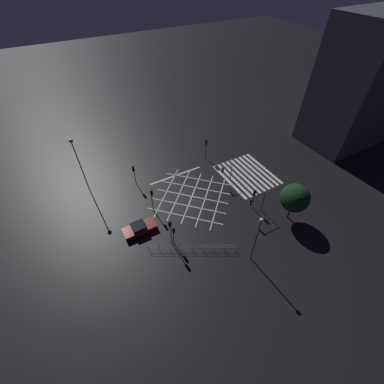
% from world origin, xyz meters
% --- Properties ---
extents(ground_plane, '(200.00, 200.00, 0.00)m').
position_xyz_m(ground_plane, '(0.00, 0.00, 0.00)').
color(ground_plane, black).
extents(road_markings, '(13.74, 21.20, 0.01)m').
position_xyz_m(road_markings, '(0.26, -7.24, 0.00)').
color(road_markings, silver).
rests_on(road_markings, ground_plane).
extents(traffic_light_se_main, '(0.39, 0.36, 3.82)m').
position_xyz_m(traffic_light_se_main, '(7.20, -6.84, 2.73)').
color(traffic_light_se_main, '#2D2D30').
rests_on(traffic_light_se_main, ground_plane).
extents(traffic_light_nw_main, '(0.39, 0.36, 4.42)m').
position_xyz_m(traffic_light_nw_main, '(-6.15, 6.44, 3.15)').
color(traffic_light_nw_main, '#2D2D30').
rests_on(traffic_light_nw_main, ground_plane).
extents(traffic_light_sw_cross, '(0.36, 2.77, 3.65)m').
position_xyz_m(traffic_light_sw_cross, '(-7.32, -5.77, 2.70)').
color(traffic_light_sw_cross, '#2D2D30').
rests_on(traffic_light_sw_cross, ground_plane).
extents(traffic_light_sw_main, '(0.39, 0.36, 3.47)m').
position_xyz_m(traffic_light_sw_main, '(-6.20, -6.44, 2.48)').
color(traffic_light_sw_main, '#2D2D30').
rests_on(traffic_light_sw_main, ground_plane).
extents(traffic_light_nw_cross, '(0.36, 0.39, 3.20)m').
position_xyz_m(traffic_light_nw_cross, '(-6.28, 6.09, 2.29)').
color(traffic_light_nw_cross, '#2D2D30').
rests_on(traffic_light_nw_cross, ground_plane).
extents(traffic_light_ne_main, '(0.39, 0.36, 3.60)m').
position_xyz_m(traffic_light_ne_main, '(6.76, 6.40, 2.58)').
color(traffic_light_ne_main, '#2D2D30').
rests_on(traffic_light_ne_main, ground_plane).
extents(traffic_light_median_north, '(0.36, 0.39, 4.02)m').
position_xyz_m(traffic_light_median_north, '(0.19, 6.15, 2.87)').
color(traffic_light_median_north, '#2D2D30').
rests_on(traffic_light_median_north, ground_plane).
extents(traffic_light_median_south, '(0.36, 2.01, 3.36)m').
position_xyz_m(traffic_light_median_south, '(0.23, -6.15, 2.44)').
color(traffic_light_median_south, '#2D2D30').
rests_on(traffic_light_median_south, ground_plane).
extents(street_lamp_east, '(0.45, 0.45, 7.48)m').
position_xyz_m(street_lamp_east, '(-12.80, -1.02, 5.03)').
color(street_lamp_east, '#2D2D30').
rests_on(street_lamp_east, ground_plane).
extents(street_lamp_west, '(0.57, 0.57, 9.32)m').
position_xyz_m(street_lamp_west, '(8.85, 13.25, 6.81)').
color(street_lamp_west, '#2D2D30').
rests_on(street_lamp_west, ground_plane).
extents(street_tree_near, '(3.83, 3.83, 5.77)m').
position_xyz_m(street_tree_near, '(-10.14, -9.66, 3.85)').
color(street_tree_near, '#38281C').
rests_on(street_tree_near, ground_plane).
extents(waiting_car, '(1.90, 4.45, 1.23)m').
position_xyz_m(waiting_car, '(-2.28, 9.25, 0.59)').
color(waiting_car, maroon).
rests_on(waiting_car, ground_plane).
extents(pedestrian_railing, '(5.33, 9.49, 1.05)m').
position_xyz_m(pedestrian_railing, '(-8.30, 4.64, 0.67)').
color(pedestrian_railing, '#9EA0A5').
rests_on(pedestrian_railing, ground_plane).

